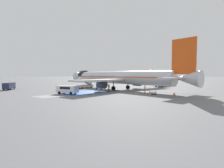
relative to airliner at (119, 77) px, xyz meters
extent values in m
plane|color=slate|center=(0.72, 0.59, -3.48)|extent=(600.00, 600.00, 0.00)
cube|color=gold|center=(-0.71, 0.10, -3.48)|extent=(79.01, 11.89, 0.01)
cube|color=#2856A8|center=(-0.71, -12.06, -3.48)|extent=(6.84, 11.83, 0.01)
cube|color=silver|center=(-3.11, -22.07, -3.48)|extent=(0.44, 3.60, 0.01)
cube|color=silver|center=(-1.91, -22.07, -3.48)|extent=(0.44, 3.60, 0.01)
cube|color=silver|center=(-0.71, -22.07, -3.48)|extent=(0.44, 3.60, 0.01)
cube|color=silver|center=(0.49, -22.07, -3.48)|extent=(0.44, 3.60, 0.01)
cylinder|color=silver|center=(-0.71, 0.10, -0.02)|extent=(35.99, 8.87, 3.66)
cone|color=silver|center=(-20.42, 3.02, -0.02)|extent=(4.51, 4.14, 3.59)
cone|color=silver|center=(19.73, -2.92, -0.02)|extent=(5.94, 4.28, 3.51)
cylinder|color=black|center=(-17.71, 2.62, 0.44)|extent=(2.71, 3.98, 3.70)
cube|color=#DB4C14|center=(-0.71, 0.10, 0.17)|extent=(33.16, 8.52, 0.24)
cube|color=silver|center=(1.36, -8.88, -0.56)|extent=(4.51, 16.47, 0.44)
cylinder|color=#38383D|center=(0.01, -7.17, -1.77)|extent=(2.74, 2.26, 1.91)
cube|color=silver|center=(3.88, 8.10, -0.56)|extent=(8.86, 17.01, 0.44)
cylinder|color=#38383D|center=(2.09, 6.86, -1.77)|extent=(2.74, 2.26, 1.91)
cube|color=#DB4C14|center=(18.92, -2.80, 4.60)|extent=(5.12, 1.11, 7.40)
cube|color=silver|center=(17.87, -6.16, 0.17)|extent=(4.11, 6.27, 0.24)
cube|color=silver|center=(18.89, 0.72, 0.17)|extent=(4.11, 6.27, 0.24)
cylinder|color=#38383D|center=(-13.11, 1.94, -1.72)|extent=(0.20, 0.20, 2.68)
cylinder|color=black|center=(-13.11, 1.94, -3.06)|extent=(0.87, 0.40, 0.84)
cylinder|color=#38383D|center=(0.54, -3.04, -1.75)|extent=(0.24, 0.24, 2.37)
cylinder|color=black|center=(0.54, -3.04, -2.93)|extent=(1.18, 0.75, 1.10)
cylinder|color=#38383D|center=(1.40, 2.75, -1.75)|extent=(0.24, 0.24, 2.37)
cylinder|color=black|center=(1.40, 2.75, -2.93)|extent=(1.18, 0.75, 1.10)
cube|color=#ADB2BA|center=(-11.10, -2.83, -2.78)|extent=(2.88, 5.07, 0.70)
cylinder|color=black|center=(-11.78, -1.04, -3.13)|extent=(0.32, 0.72, 0.70)
cylinder|color=black|center=(-9.93, -1.31, -3.13)|extent=(0.32, 0.72, 0.70)
cylinder|color=black|center=(-12.27, -4.36, -3.13)|extent=(0.32, 0.72, 0.70)
cylinder|color=black|center=(-10.43, -4.63, -3.13)|extent=(0.32, 0.72, 0.70)
cube|color=#4C4C51|center=(-11.10, -2.83, -1.60)|extent=(2.02, 4.31, 1.81)
cube|color=#4C4C51|center=(-10.77, -0.58, -0.76)|extent=(1.79, 1.33, 0.12)
cube|color=silver|center=(-11.87, -2.72, -1.12)|extent=(0.71, 4.40, 2.55)
cube|color=silver|center=(-10.34, -2.95, -1.12)|extent=(0.71, 4.40, 2.55)
cube|color=#38383D|center=(4.90, 20.20, -2.70)|extent=(3.12, 8.52, 0.60)
cube|color=silver|center=(5.20, 24.27, -2.20)|extent=(2.51, 2.03, 1.60)
cube|color=black|center=(5.27, 25.20, -1.88)|extent=(2.00, 0.19, 0.70)
cylinder|color=#B7BCC4|center=(4.87, 19.83, -1.32)|extent=(2.58, 5.90, 2.15)
cylinder|color=gold|center=(4.87, 19.83, -1.32)|extent=(2.22, 0.51, 2.20)
cylinder|color=black|center=(3.99, 23.99, -3.00)|extent=(0.35, 0.98, 0.96)
cylinder|color=black|center=(6.36, 23.81, -3.00)|extent=(0.35, 0.98, 0.96)
cylinder|color=black|center=(3.68, 19.83, -3.00)|extent=(0.35, 0.98, 0.96)
cylinder|color=black|center=(6.05, 19.65, -3.00)|extent=(0.35, 0.98, 0.96)
cylinder|color=black|center=(3.51, 17.51, -3.00)|extent=(0.35, 0.98, 0.96)
cylinder|color=black|center=(5.88, 17.34, -3.00)|extent=(0.35, 0.98, 0.96)
cube|color=silver|center=(-1.81, -16.56, -2.42)|extent=(5.11, 3.40, 1.49)
cube|color=black|center=(-1.81, -16.56, -2.09)|extent=(3.11, 2.71, 0.54)
cylinder|color=black|center=(-0.72, -15.23, -3.16)|extent=(0.67, 0.40, 0.64)
cylinder|color=black|center=(-0.13, -16.89, -3.16)|extent=(0.67, 0.40, 0.64)
cylinder|color=black|center=(-3.49, -16.22, -3.16)|extent=(0.67, 0.40, 0.64)
cylinder|color=black|center=(-2.90, -17.88, -3.16)|extent=(0.67, 0.40, 0.64)
cube|color=#1E234C|center=(-23.27, -20.46, -2.33)|extent=(4.75, 4.48, 1.67)
cube|color=black|center=(-23.27, -20.46, -1.96)|extent=(3.16, 3.09, 0.60)
cylinder|color=black|center=(-24.92, -20.11, -3.16)|extent=(0.61, 0.57, 0.64)
cylinder|color=black|center=(-23.83, -18.87, -3.16)|extent=(0.61, 0.57, 0.64)
cylinder|color=black|center=(-22.71, -22.05, -3.16)|extent=(0.61, 0.57, 0.64)
cylinder|color=black|center=(-21.62, -20.82, -3.16)|extent=(0.61, 0.57, 0.64)
cube|color=gray|center=(13.22, -5.09, -3.22)|extent=(2.55, 3.00, 0.12)
cylinder|color=black|center=(12.16, -4.48, -3.28)|extent=(0.28, 0.40, 0.40)
cylinder|color=black|center=(13.28, -3.88, -3.28)|extent=(0.28, 0.40, 0.40)
cylinder|color=black|center=(13.15, -6.31, -3.28)|extent=(0.28, 0.40, 0.40)
cylinder|color=black|center=(14.27, -5.71, -3.28)|extent=(0.28, 0.40, 0.40)
cylinder|color=gray|center=(12.04, -4.37, -2.89)|extent=(0.05, 0.05, 0.55)
cylinder|color=gray|center=(13.26, -3.71, -2.89)|extent=(0.05, 0.05, 0.55)
cylinder|color=gray|center=(13.17, -6.47, -2.89)|extent=(0.05, 0.05, 0.55)
cylinder|color=gray|center=(14.39, -5.82, -2.89)|extent=(0.05, 0.05, 0.55)
cylinder|color=black|center=(-3.37, -5.65, -3.07)|extent=(0.14, 0.14, 0.83)
cylinder|color=black|center=(-3.27, -5.52, -3.07)|extent=(0.14, 0.14, 0.83)
cube|color=yellow|center=(-3.32, -5.58, -2.32)|extent=(0.43, 0.47, 0.66)
cube|color=silver|center=(-3.32, -5.58, -2.32)|extent=(0.45, 0.48, 0.06)
sphere|color=tan|center=(-3.32, -5.58, -1.88)|extent=(0.23, 0.23, 0.23)
cylinder|color=#2D2D33|center=(10.96, -4.46, -3.03)|extent=(0.14, 0.14, 0.90)
cylinder|color=#2D2D33|center=(11.03, -4.61, -3.03)|extent=(0.14, 0.14, 0.90)
cube|color=orange|center=(11.00, -4.53, -2.23)|extent=(0.37, 0.47, 0.71)
cube|color=silver|center=(11.00, -4.53, -2.23)|extent=(0.38, 0.49, 0.06)
sphere|color=brown|center=(11.00, -4.53, -1.75)|extent=(0.24, 0.24, 0.24)
cylinder|color=#191E38|center=(-2.68, -4.63, -3.04)|extent=(0.14, 0.14, 0.88)
cylinder|color=#191E38|center=(-2.54, -4.54, -3.04)|extent=(0.14, 0.14, 0.88)
cube|color=orange|center=(-2.61, -4.59, -2.26)|extent=(0.47, 0.41, 0.69)
cube|color=silver|center=(-2.61, -4.59, -2.26)|extent=(0.49, 0.42, 0.06)
sphere|color=#9E704C|center=(-2.61, -4.59, -1.79)|extent=(0.24, 0.24, 0.24)
cylinder|color=black|center=(0.94, -5.55, -3.03)|extent=(0.14, 0.14, 0.90)
cylinder|color=black|center=(0.96, -5.38, -3.03)|extent=(0.14, 0.14, 0.90)
cube|color=yellow|center=(0.95, -5.47, -2.23)|extent=(0.26, 0.44, 0.71)
cube|color=silver|center=(0.95, -5.47, -2.23)|extent=(0.27, 0.45, 0.06)
sphere|color=tan|center=(0.95, -5.47, -1.75)|extent=(0.24, 0.24, 0.24)
cone|color=orange|center=(17.44, -3.62, -3.19)|extent=(0.53, 0.53, 0.59)
cylinder|color=white|center=(17.44, -3.62, -3.16)|extent=(0.29, 0.29, 0.07)
cone|color=orange|center=(13.95, -7.85, -3.20)|extent=(0.50, 0.50, 0.56)
cylinder|color=white|center=(13.95, -7.85, -3.17)|extent=(0.28, 0.28, 0.07)
camera|label=1|loc=(30.23, -40.36, 0.85)|focal=28.00mm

